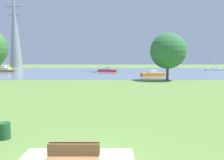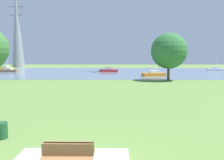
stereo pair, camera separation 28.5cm
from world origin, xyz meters
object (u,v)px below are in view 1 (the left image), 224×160
Objects in this scene: tree_west_far at (168,51)px; electricity_pylon at (14,30)px; bench_facing_water at (75,154)px; sailboat_red at (107,70)px; litter_bin at (4,131)px; sailboat_brown at (6,70)px; sailboat_white at (214,69)px; sailboat_orange at (152,74)px; sailboat_yellow at (3,68)px.

electricity_pylon is (-44.68, 44.87, 8.79)m from tree_west_far.
sailboat_red reaches higher than bench_facing_water.
sailboat_brown is (-21.98, 45.98, 0.05)m from litter_bin.
bench_facing_water reaches higher than litter_bin.
sailboat_brown is (-56.18, -5.95, -0.01)m from sailboat_white.
bench_facing_water is 31.20m from tree_west_far.
sailboat_red is (0.12, 49.51, 0.00)m from bench_facing_water.
sailboat_orange is at bearing -51.85° from sailboat_red.
litter_bin is 50.97m from sailboat_brown.
sailboat_red is (-30.19, -5.08, 0.01)m from sailboat_white.
sailboat_orange is at bearing 96.49° from tree_west_far.
sailboat_brown is 37.27m from sailboat_orange.
bench_facing_water is 4.71m from litter_bin.
sailboat_brown is (-25.86, 48.65, -0.02)m from bench_facing_water.
bench_facing_water is at bearing -104.49° from sailboat_orange.
tree_west_far is at bearing -62.90° from sailboat_red.
sailboat_red reaches higher than sailboat_yellow.
sailboat_yellow is 0.99× the size of sailboat_red.
bench_facing_water is at bearing -62.00° from sailboat_brown.
sailboat_red is at bearing 89.86° from bench_facing_water.
litter_bin is 0.12× the size of sailboat_white.
tree_west_far is (43.23, -31.99, 4.43)m from sailboat_yellow.
bench_facing_water is 0.24× the size of sailboat_yellow.
sailboat_red is at bearing -170.44° from sailboat_white.
sailboat_yellow is (-32.62, 61.00, -0.00)m from bench_facing_water.
sailboat_yellow is 53.96m from tree_west_far.
litter_bin is 65.03m from sailboat_yellow.
sailboat_orange is at bearing -140.16° from sailboat_white.
electricity_pylon is at bearing 108.01° from sailboat_brown.
litter_bin is 62.18m from sailboat_white.
sailboat_yellow is at bearing 143.50° from tree_west_far.
sailboat_yellow reaches higher than bench_facing_water.
tree_west_far is (10.61, 29.01, 4.43)m from bench_facing_water.
tree_west_far is (10.49, -20.50, 4.42)m from sailboat_red.
sailboat_white is at bearing -16.67° from electricity_pylon.
sailboat_yellow is at bearing 174.19° from sailboat_white.
sailboat_red is (4.00, 46.85, 0.07)m from litter_bin.
sailboat_white is (30.31, 54.60, -0.01)m from bench_facing_water.
sailboat_brown is at bearing -71.99° from electricity_pylon.
sailboat_brown is 0.72× the size of sailboat_red.
sailboat_yellow is (-28.74, 58.34, 0.07)m from litter_bin.
sailboat_yellow is 18.51m from electricity_pylon.
electricity_pylon is at bearing 140.14° from sailboat_orange.
sailboat_yellow is at bearing -83.58° from electricity_pylon.
tree_west_far reaches higher than bench_facing_water.
sailboat_yellow reaches higher than sailboat_white.
sailboat_white is 0.89× the size of sailboat_red.
sailboat_red is 15.44m from sailboat_orange.
electricity_pylon reaches higher than tree_west_far.
sailboat_yellow is at bearing 160.66° from sailboat_red.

